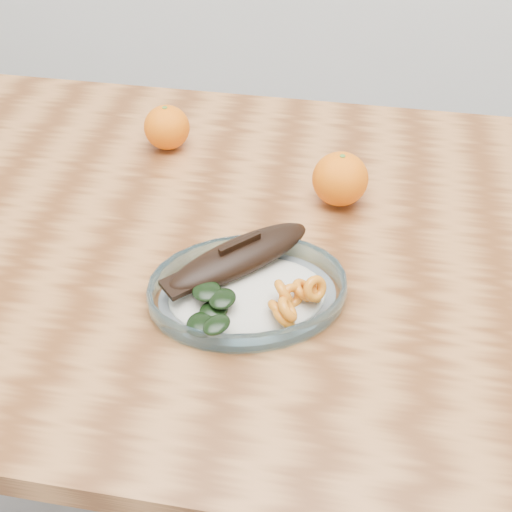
{
  "coord_description": "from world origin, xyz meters",
  "views": [
    {
      "loc": [
        0.1,
        -0.67,
        1.33
      ],
      "look_at": [
        -0.0,
        -0.06,
        0.77
      ],
      "focal_mm": 45.0,
      "sensor_mm": 36.0,
      "label": 1
    }
  ],
  "objects_px": {
    "dining_table": "(264,287)",
    "orange_left": "(167,127)",
    "plated_meal": "(247,288)",
    "orange_right": "(340,179)"
  },
  "relations": [
    {
      "from": "orange_left",
      "to": "plated_meal",
      "type": "bearing_deg",
      "value": -59.17
    },
    {
      "from": "orange_left",
      "to": "orange_right",
      "type": "height_order",
      "value": "orange_right"
    },
    {
      "from": "orange_left",
      "to": "orange_right",
      "type": "distance_m",
      "value": 0.31
    },
    {
      "from": "dining_table",
      "to": "orange_left",
      "type": "distance_m",
      "value": 0.31
    },
    {
      "from": "orange_right",
      "to": "plated_meal",
      "type": "bearing_deg",
      "value": -113.5
    },
    {
      "from": "plated_meal",
      "to": "orange_left",
      "type": "bearing_deg",
      "value": 103.4
    },
    {
      "from": "dining_table",
      "to": "orange_left",
      "type": "bearing_deg",
      "value": 134.03
    },
    {
      "from": "dining_table",
      "to": "plated_meal",
      "type": "bearing_deg",
      "value": -90.98
    },
    {
      "from": "plated_meal",
      "to": "orange_left",
      "type": "height_order",
      "value": "plated_meal"
    },
    {
      "from": "dining_table",
      "to": "orange_left",
      "type": "xyz_separation_m",
      "value": [
        -0.19,
        0.2,
        0.14
      ]
    }
  ]
}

